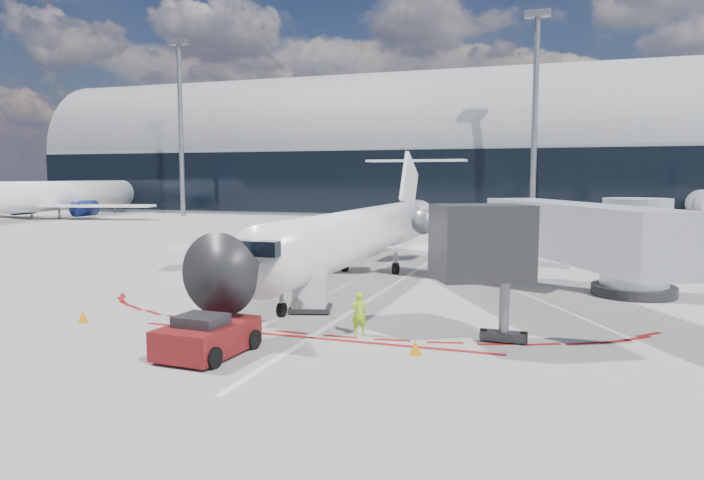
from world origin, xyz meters
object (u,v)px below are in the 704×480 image
(uld_container, at_px, (310,293))
(regional_jet, at_px, (363,233))
(ramp_worker, at_px, (359,313))
(pushback_tug, at_px, (207,337))

(uld_container, bearing_deg, regional_jet, 78.68)
(ramp_worker, bearing_deg, regional_jet, -100.82)
(ramp_worker, bearing_deg, uld_container, -71.77)
(regional_jet, xyz_separation_m, pushback_tug, (0.08, -17.15, -1.96))
(ramp_worker, xyz_separation_m, uld_container, (-3.23, 3.11, 0.02))
(pushback_tug, height_order, uld_container, uld_container)
(pushback_tug, xyz_separation_m, uld_container, (0.69, 7.23, 0.21))
(regional_jet, height_order, ramp_worker, regional_jet)
(regional_jet, xyz_separation_m, uld_container, (0.77, -9.92, -1.75))
(regional_jet, relative_size, uld_container, 14.48)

